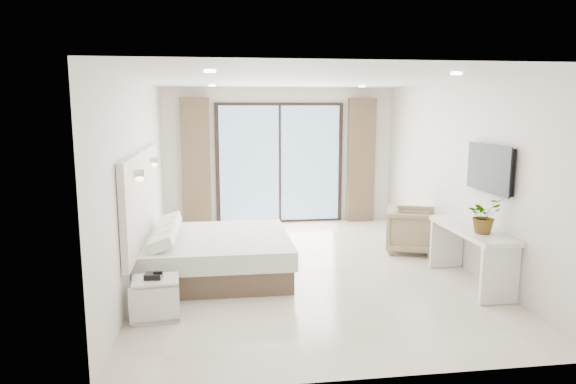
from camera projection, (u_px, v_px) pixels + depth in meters
name	position (u px, v px, depth m)	size (l,w,h in m)	color
ground	(306.00, 268.00, 7.48)	(6.20, 6.20, 0.00)	beige
room_shell	(286.00, 156.00, 7.90)	(4.62, 6.22, 2.72)	silver
bed	(215.00, 255.00, 7.14)	(2.01, 1.91, 0.70)	brown
nightstand	(156.00, 298.00, 5.70)	(0.53, 0.45, 0.45)	silver
phone	(153.00, 276.00, 5.66)	(0.18, 0.14, 0.06)	black
console_desk	(471.00, 243.00, 6.74)	(0.50, 1.60, 0.77)	silver
plant	(484.00, 219.00, 6.40)	(0.40, 0.45, 0.35)	#33662D
armchair	(412.00, 228.00, 8.29)	(0.77, 0.72, 0.79)	#9B8D65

